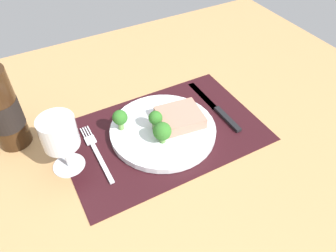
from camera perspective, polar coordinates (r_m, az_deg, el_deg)
The scene contains 11 objects.
ground_plane at distance 81.95cm, azimuth -0.86°, elevation -2.01°, with size 140.00×110.00×3.00cm, color tan.
placemat at distance 80.77cm, azimuth -0.87°, elevation -1.20°, with size 47.99×31.12×0.30cm, color black.
plate at distance 80.10cm, azimuth -0.88°, elevation -0.72°, with size 25.84×25.84×1.60cm, color silver.
steak at distance 80.58cm, azimuth 1.92°, elevation 1.71°, with size 10.39×9.27×2.73cm, color tan.
broccoli_back_left at distance 77.77cm, azimuth -8.35°, elevation 1.38°, with size 3.62×3.62×5.47cm.
broccoli_front_edge at distance 74.04cm, azimuth -1.01°, elevation -0.97°, with size 4.30×4.30×5.48cm.
broccoli_near_fork at distance 77.24cm, azimuth -2.20°, elevation 1.25°, with size 3.35×3.35×5.20cm.
fork at distance 77.65cm, azimuth -12.32°, elevation -4.47°, with size 2.40×19.20×0.50cm.
knife at distance 87.58cm, azimuth 8.60°, elevation 2.92°, with size 1.80×23.00×0.80cm.
wine_bottle at distance 80.69cm, azimuth -26.98°, elevation 2.68°, with size 7.66×7.66×27.69cm.
wine_glass at distance 70.44cm, azimuth -18.35°, elevation -1.59°, with size 7.63×7.63×13.96cm.
Camera 1 is at (-26.19, -50.65, 57.36)cm, focal length 35.02 mm.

